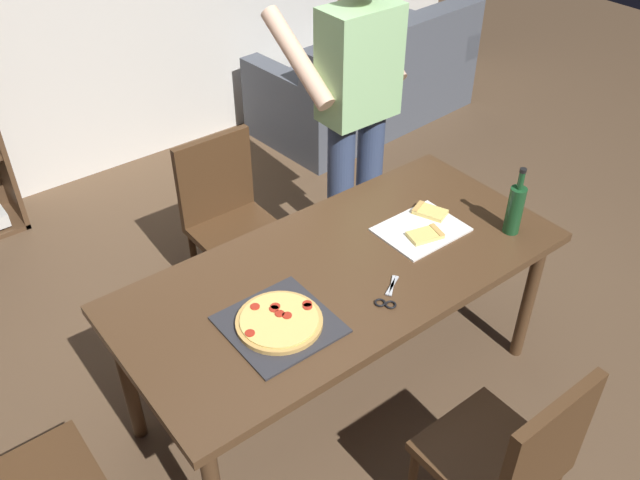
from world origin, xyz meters
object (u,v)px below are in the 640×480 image
Objects in this scene: chair_near_camera at (512,457)px; chair_far_side at (228,213)px; person_serving_pizza at (356,106)px; kitchen_scissors at (388,297)px; wine_bottle at (515,209)px; couch at (369,84)px; pepperoni_pizza_on_tray at (279,322)px; dining_table at (342,281)px.

chair_far_side is (0.00, 1.84, 0.00)m from chair_near_camera.
chair_far_side is 0.51× the size of person_serving_pizza.
kitchen_scissors is (-0.63, -0.95, -0.24)m from person_serving_pizza.
wine_bottle is 0.72m from kitchen_scissors.
chair_near_camera is at bearing -123.25° from couch.
pepperoni_pizza_on_tray is 2.01× the size of kitchen_scissors.
couch is at bearing 49.86° from kitchen_scissors.
couch is at bearing 42.44° from pepperoni_pizza_on_tray.
dining_table is at bearing 94.51° from kitchen_scissors.
chair_near_camera is 0.93m from pepperoni_pizza_on_tray.
couch is at bearing 56.75° from chair_near_camera.
person_serving_pizza is at bearing 37.96° from pepperoni_pizza_on_tray.
dining_table is at bearing 160.81° from wine_bottle.
wine_bottle is at bearing 42.19° from chair_near_camera.
kitchen_scissors is (-0.71, 0.01, -0.11)m from wine_bottle.
chair_near_camera is 0.51× the size of person_serving_pizza.
chair_far_side is 4.75× the size of kitchen_scissors.
person_serving_pizza is at bearing -134.26° from couch.
couch is at bearing 45.74° from person_serving_pizza.
chair_near_camera is 0.71m from kitchen_scissors.
chair_near_camera is at bearing -111.87° from person_serving_pizza.
chair_near_camera is at bearing -90.00° from chair_far_side.
chair_near_camera reaches higher than couch.
dining_table is 0.80m from wine_bottle.
dining_table is 0.26m from kitchen_scissors.
wine_bottle is 1.67× the size of kitchen_scissors.
kitchen_scissors is (0.02, -0.25, 0.08)m from dining_table.
chair_far_side is at bearing 161.26° from person_serving_pizza.
chair_far_side is at bearing 90.96° from kitchen_scissors.
kitchen_scissors is at bearing 179.47° from wine_bottle.
kitchen_scissors is (0.02, 0.67, 0.24)m from chair_near_camera.
chair_near_camera is at bearing -137.81° from wine_bottle.
pepperoni_pizza_on_tray is (-2.30, -2.10, 0.46)m from couch.
kitchen_scissors is at bearing 88.33° from chair_near_camera.
wine_bottle reaches higher than pepperoni_pizza_on_tray.
wine_bottle is at bearing -19.19° from dining_table.
chair_far_side is at bearing -150.72° from couch.
couch is (1.90, 1.99, -0.38)m from dining_table.
chair_far_side is 1.43m from wine_bottle.
chair_far_side is at bearing 90.00° from chair_near_camera.
wine_bottle is (0.08, -0.95, -0.13)m from person_serving_pizza.
person_serving_pizza is (0.65, 1.62, 0.49)m from chair_near_camera.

